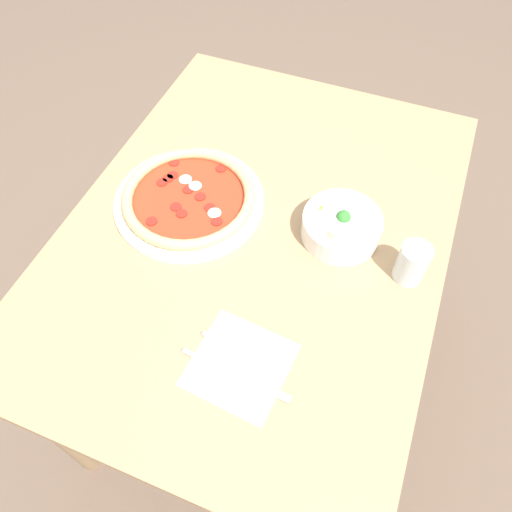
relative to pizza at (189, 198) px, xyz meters
The scene contains 8 objects.
ground_plane 0.78m from the pizza, 86.80° to the left, with size 8.00×8.00×0.00m, color brown.
dining_table 0.22m from the pizza, 86.80° to the left, with size 1.15×0.85×0.74m.
pizza is the anchor object (origin of this frame).
bowl 0.36m from the pizza, 95.90° to the left, with size 0.18×0.18×0.08m.
napkin 0.43m from the pizza, 38.76° to the left, with size 0.19×0.19×0.00m.
fork 0.41m from the pizza, 40.89° to the left, with size 0.02×0.19×0.00m.
knife 0.44m from the pizza, 36.00° to the left, with size 0.03×0.23×0.01m.
glass 0.53m from the pizza, 88.36° to the left, with size 0.06×0.06×0.09m.
Camera 1 is at (0.67, 0.26, 1.64)m, focal length 35.00 mm.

